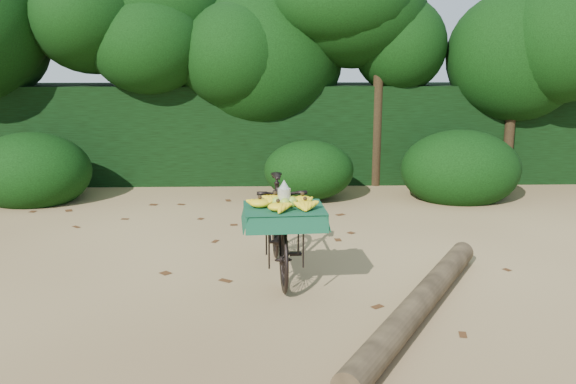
{
  "coord_description": "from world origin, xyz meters",
  "views": [
    {
      "loc": [
        0.87,
        -5.49,
        2.32
      ],
      "look_at": [
        1.05,
        0.7,
        0.94
      ],
      "focal_mm": 38.0,
      "sensor_mm": 36.0,
      "label": 1
    }
  ],
  "objects": [
    {
      "name": "fallen_log",
      "position": [
        2.23,
        -0.32,
        0.12
      ],
      "size": [
        1.92,
        3.03,
        0.24
      ],
      "primitive_type": "cylinder",
      "rotation": [
        1.57,
        0.0,
        -0.53
      ],
      "color": "brown",
      "rests_on": "ground"
    },
    {
      "name": "bush_clumps",
      "position": [
        0.5,
        4.3,
        0.45
      ],
      "size": [
        8.8,
        1.7,
        0.9
      ],
      "primitive_type": null,
      "color": "black",
      "rests_on": "ground"
    },
    {
      "name": "vendor_bicycle",
      "position": [
        0.96,
        0.79,
        0.55
      ],
      "size": [
        0.81,
        1.85,
        1.08
      ],
      "rotation": [
        0.0,
        0.0,
        0.07
      ],
      "color": "black",
      "rests_on": "ground"
    },
    {
      "name": "ground",
      "position": [
        0.0,
        0.0,
        0.0
      ],
      "size": [
        80.0,
        80.0,
        0.0
      ],
      "primitive_type": "plane",
      "color": "tan",
      "rests_on": "ground"
    },
    {
      "name": "tree_row",
      "position": [
        -0.65,
        5.5,
        2.0
      ],
      "size": [
        14.5,
        2.0,
        4.0
      ],
      "primitive_type": null,
      "color": "black",
      "rests_on": "ground"
    },
    {
      "name": "leaf_litter",
      "position": [
        0.0,
        0.65,
        0.01
      ],
      "size": [
        7.0,
        7.3,
        0.01
      ],
      "primitive_type": null,
      "color": "#4A2A13",
      "rests_on": "ground"
    },
    {
      "name": "hedge_backdrop",
      "position": [
        0.0,
        6.3,
        0.9
      ],
      "size": [
        26.0,
        1.8,
        1.8
      ],
      "primitive_type": "cube",
      "color": "black",
      "rests_on": "ground"
    }
  ]
}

